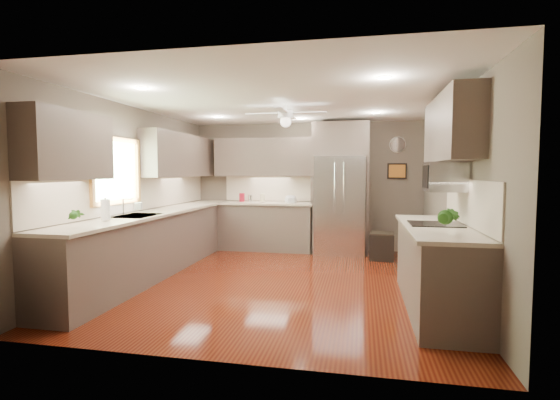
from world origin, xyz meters
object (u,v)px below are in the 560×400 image
(soap_bottle, at_px, (139,206))
(stool, at_px, (382,246))
(canister_a, at_px, (242,198))
(paper_towel, at_px, (105,210))
(potted_plant_left, at_px, (74,215))
(canister_b, at_px, (250,198))
(canister_c, at_px, (262,198))
(bowl, at_px, (291,201))
(microwave, at_px, (444,177))
(refrigerator, at_px, (340,190))
(potted_plant_right, at_px, (449,217))

(soap_bottle, relative_size, stool, 0.44)
(canister_a, bearing_deg, paper_towel, -101.34)
(canister_a, height_order, potted_plant_left, potted_plant_left)
(canister_b, distance_m, canister_c, 0.27)
(paper_towel, bearing_deg, canister_c, 71.47)
(canister_a, xyz_separation_m, bowl, (1.00, -0.08, -0.05))
(canister_b, height_order, microwave, microwave)
(refrigerator, relative_size, paper_towel, 9.02)
(paper_towel, bearing_deg, canister_a, 78.66)
(refrigerator, bearing_deg, paper_towel, -128.46)
(bowl, height_order, refrigerator, refrigerator)
(soap_bottle, distance_m, stool, 4.08)
(canister_b, bearing_deg, soap_bottle, -111.85)
(canister_c, relative_size, stool, 0.34)
(paper_towel, bearing_deg, potted_plant_left, -89.36)
(canister_a, xyz_separation_m, canister_b, (0.18, -0.01, -0.01))
(bowl, xyz_separation_m, paper_towel, (-1.69, -3.34, 0.11))
(canister_c, relative_size, microwave, 0.30)
(canister_a, relative_size, potted_plant_right, 0.54)
(potted_plant_left, bearing_deg, canister_a, 80.30)
(canister_a, bearing_deg, soap_bottle, -108.13)
(potted_plant_right, relative_size, refrigerator, 0.14)
(canister_a, height_order, potted_plant_right, potted_plant_right)
(canister_a, height_order, bowl, canister_a)
(canister_b, height_order, paper_towel, paper_towel)
(canister_c, distance_m, bowl, 0.57)
(canister_a, bearing_deg, bowl, -4.49)
(soap_bottle, bearing_deg, potted_plant_right, -17.26)
(canister_b, bearing_deg, microwave, -42.02)
(potted_plant_right, height_order, paper_towel, potted_plant_right)
(potted_plant_right, height_order, bowl, potted_plant_right)
(canister_c, distance_m, paper_towel, 3.54)
(potted_plant_left, relative_size, bowl, 1.18)
(soap_bottle, distance_m, microwave, 4.12)
(potted_plant_left, bearing_deg, canister_c, 74.05)
(canister_a, bearing_deg, stool, -11.52)
(canister_a, xyz_separation_m, refrigerator, (1.95, -0.10, 0.17))
(canister_c, xyz_separation_m, bowl, (0.57, -0.01, -0.06))
(soap_bottle, bearing_deg, canister_a, 71.87)
(canister_b, bearing_deg, paper_towel, -104.19)
(refrigerator, bearing_deg, microwave, -63.91)
(bowl, bearing_deg, potted_plant_left, -113.35)
(canister_b, distance_m, paper_towel, 3.52)
(soap_bottle, distance_m, refrigerator, 3.63)
(soap_bottle, xyz_separation_m, potted_plant_left, (0.13, -1.52, 0.03))
(paper_towel, bearing_deg, bowl, 63.19)
(canister_b, relative_size, potted_plant_right, 0.41)
(canister_a, distance_m, bowl, 1.01)
(canister_a, height_order, soap_bottle, soap_bottle)
(canister_b, relative_size, paper_towel, 0.51)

